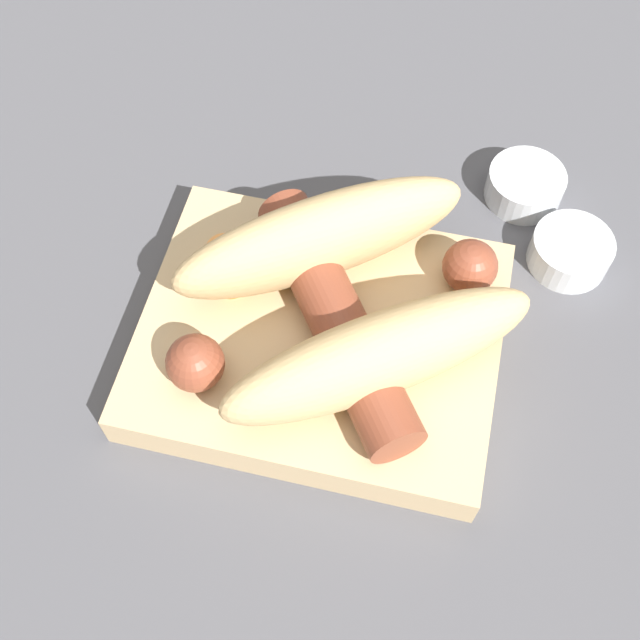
{
  "coord_description": "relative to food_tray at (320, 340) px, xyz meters",
  "views": [
    {
      "loc": [
        0.05,
        -0.23,
        0.43
      ],
      "look_at": [
        0.0,
        0.0,
        0.04
      ],
      "focal_mm": 45.0,
      "sensor_mm": 36.0,
      "label": 1
    }
  ],
  "objects": [
    {
      "name": "sausage",
      "position": [
        0.01,
        0.0,
        0.03
      ],
      "size": [
        0.17,
        0.16,
        0.03
      ],
      "color": "brown",
      "rests_on": "food_tray"
    },
    {
      "name": "pickled_veggies",
      "position": [
        -0.05,
        0.04,
        0.02
      ],
      "size": [
        0.07,
        0.07,
        0.0
      ],
      "color": "orange",
      "rests_on": "food_tray"
    },
    {
      "name": "condiment_cup_far",
      "position": [
        0.11,
        0.15,
        -0.0
      ],
      "size": [
        0.05,
        0.05,
        0.02
      ],
      "color": "silver",
      "rests_on": "ground_plane"
    },
    {
      "name": "food_tray",
      "position": [
        0.0,
        0.0,
        0.0
      ],
      "size": [
        0.21,
        0.17,
        0.03
      ],
      "color": "tan",
      "rests_on": "ground_plane"
    },
    {
      "name": "condiment_cup_near",
      "position": [
        0.14,
        0.1,
        -0.0
      ],
      "size": [
        0.05,
        0.05,
        0.02
      ],
      "color": "silver",
      "rests_on": "ground_plane"
    },
    {
      "name": "ground_plane",
      "position": [
        0.0,
        0.0,
        -0.01
      ],
      "size": [
        3.0,
        3.0,
        0.0
      ],
      "primitive_type": "plane",
      "color": "#4C4C51"
    },
    {
      "name": "bread_roll",
      "position": [
        0.01,
        0.01,
        0.04
      ],
      "size": [
        0.22,
        0.21,
        0.06
      ],
      "color": "tan",
      "rests_on": "food_tray"
    }
  ]
}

